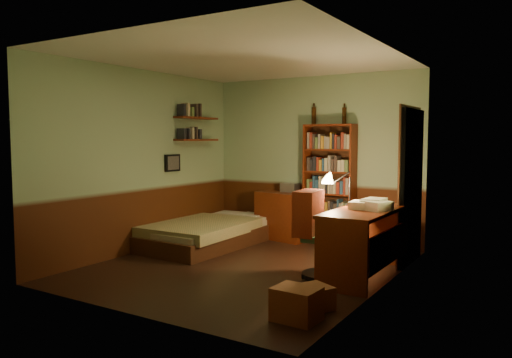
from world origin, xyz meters
The scene contains 24 objects.
floor centered at (0.00, 0.00, -0.01)m, with size 3.50×4.00×0.02m, color black.
ceiling centered at (0.00, 0.00, 2.61)m, with size 3.50×4.00×0.02m, color silver.
wall_back centered at (0.00, 2.01, 1.30)m, with size 3.50×0.02×2.60m, color #92B38A.
wall_left centered at (-1.76, 0.00, 1.30)m, with size 0.02×4.00×2.60m, color #92B38A.
wall_right centered at (1.76, 0.00, 1.30)m, with size 0.02×4.00×2.60m, color #92B38A.
wall_front centered at (0.00, -2.01, 1.30)m, with size 3.50×0.02×2.60m, color #92B38A.
doorway centered at (1.72, 1.30, 1.00)m, with size 0.06×0.90×2.00m, color black.
door_trim centered at (1.69, 1.30, 1.00)m, with size 0.02×0.98×2.08m, color #381E10.
bed centered at (-1.19, 0.80, 0.32)m, with size 1.16×2.17×0.64m, color #838855.
dresser centered at (-0.42, 1.77, 0.38)m, with size 0.86×0.43×0.76m, color #5A1F0C.
mini_stereo centered at (-0.36, 1.89, 0.83)m, with size 0.27×0.21×0.14m, color #B2B2B7.
bookshelf centered at (0.34, 1.85, 0.92)m, with size 0.79×0.25×1.84m, color #5A1F0C.
bottle_left centered at (0.02, 1.96, 1.98)m, with size 0.07×0.07×0.27m, color black.
bottle_right centered at (0.52, 1.96, 1.97)m, with size 0.07×0.07×0.25m, color black.
desk centered at (1.44, 0.33, 0.40)m, with size 0.62×1.50×0.80m, color #5A1F0C.
paper_stack centered at (1.62, 0.30, 0.86)m, with size 0.20×0.27×0.11m, color silver.
desk_lamp centered at (1.17, 0.55, 1.12)m, with size 0.19×0.19×0.63m, color black.
office_chair centered at (1.05, 0.06, 0.53)m, with size 0.53×0.46×1.05m, color #376141.
red_jacket centered at (0.79, -0.15, 1.32)m, with size 0.25×0.45×0.53m, color #9E331C.
wall_shelf_lower centered at (-1.64, 1.10, 1.60)m, with size 0.20×0.90×0.03m, color #5A1F0C.
wall_shelf_upper centered at (-1.64, 1.10, 1.95)m, with size 0.20×0.90×0.03m, color #5A1F0C.
framed_picture centered at (-1.72, 0.60, 1.25)m, with size 0.04×0.32×0.26m, color black.
cardboard_box_a centered at (1.40, -1.34, 0.15)m, with size 0.40×0.32×0.30m, color brown.
cardboard_box_b centered at (1.41, -0.96, 0.11)m, with size 0.31×0.26×0.22m, color brown.
Camera 1 is at (3.37, -5.23, 1.62)m, focal length 35.00 mm.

